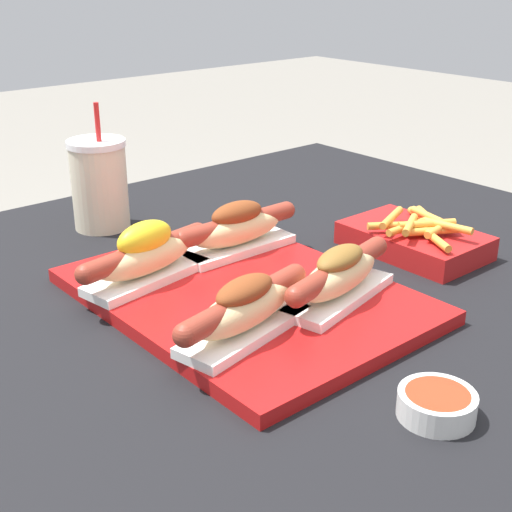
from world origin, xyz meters
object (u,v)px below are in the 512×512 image
serving_tray (244,295)px  hot_dog_3 (339,275)px  hot_dog_1 (245,308)px  drink_cup (99,184)px  fries_basket (412,238)px  sauce_bowl (437,403)px  hot_dog_0 (146,255)px  hot_dog_2 (237,229)px

serving_tray → hot_dog_3: size_ratio=2.09×
hot_dog_1 → drink_cup: bearing=170.5°
serving_tray → fries_basket: fries_basket is taller
sauce_bowl → drink_cup: drink_cup is taller
sauce_bowl → drink_cup: size_ratio=0.37×
hot_dog_0 → fries_basket: 0.40m
serving_tray → fries_basket: bearing=84.3°
hot_dog_0 → hot_dog_2: (-0.00, 0.15, -0.00)m
sauce_bowl → fries_basket: size_ratio=0.37×
hot_dog_1 → sauce_bowl: size_ratio=2.80×
hot_dog_1 → hot_dog_2: hot_dog_2 is taller
serving_tray → hot_dog_2: size_ratio=2.05×
sauce_bowl → drink_cup: 0.68m
serving_tray → hot_dog_3: (0.10, 0.07, 0.04)m
sauce_bowl → fries_basket: 0.43m
drink_cup → fries_basket: size_ratio=1.01×
serving_tray → drink_cup: 0.37m
sauce_bowl → hot_dog_1: bearing=-164.9°
sauce_bowl → fries_basket: bearing=131.3°
drink_cup → fries_basket: bearing=37.5°
hot_dog_0 → hot_dog_3: (0.20, 0.15, -0.00)m
hot_dog_2 → drink_cup: bearing=-163.9°
hot_dog_3 → fries_basket: 0.25m
serving_tray → fries_basket: 0.30m
serving_tray → hot_dog_0: size_ratio=2.07×
sauce_bowl → hot_dog_2: bearing=167.5°
hot_dog_0 → fries_basket: bearing=71.1°
hot_dog_1 → hot_dog_2: size_ratio=0.98×
hot_dog_1 → fries_basket: hot_dog_1 is taller
hot_dog_2 → drink_cup: 0.27m
hot_dog_2 → hot_dog_1: bearing=-37.1°
hot_dog_2 → fries_basket: hot_dog_2 is taller
hot_dog_1 → hot_dog_2: (-0.20, 0.15, 0.00)m
serving_tray → hot_dog_1: hot_dog_1 is taller
serving_tray → sauce_bowl: size_ratio=5.84×
hot_dog_0 → sauce_bowl: size_ratio=2.82×
drink_cup → serving_tray: bearing=0.0°
hot_dog_0 → hot_dog_1: size_ratio=1.01×
hot_dog_1 → sauce_bowl: bearing=15.1°
serving_tray → hot_dog_2: bearing=144.8°
hot_dog_3 → sauce_bowl: bearing=-22.2°
hot_dog_1 → hot_dog_2: 0.25m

